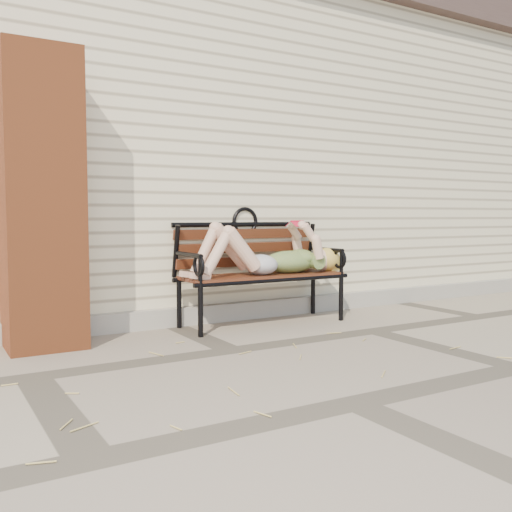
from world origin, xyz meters
TOP-DOWN VIEW (x-y plane):
  - ground at (0.00, 0.00)m, footprint 80.00×80.00m
  - house_wall at (0.00, 3.00)m, footprint 8.00×4.00m
  - house_roof at (0.00, 3.00)m, footprint 8.30×4.30m
  - foundation_strip at (0.00, 0.97)m, footprint 8.00×0.10m
  - brick_pillar at (-2.30, 0.75)m, footprint 0.50×0.50m
  - garden_bench at (-0.58, 0.78)m, footprint 1.50×0.60m
  - reading_woman at (-0.57, 0.66)m, footprint 1.42×0.32m
  - straw_scatter at (-1.46, -0.42)m, footprint 2.74×1.35m

SIDE VIEW (x-z plane):
  - ground at x=0.00m, z-range 0.00..0.00m
  - straw_scatter at x=-1.46m, z-range 0.00..0.01m
  - foundation_strip at x=0.00m, z-range 0.00..0.15m
  - garden_bench at x=-0.58m, z-range 0.06..1.03m
  - reading_woman at x=-0.57m, z-range 0.35..0.80m
  - brick_pillar at x=-2.30m, z-range 0.00..2.00m
  - house_wall at x=0.00m, z-range 0.00..3.00m
  - house_roof at x=0.00m, z-range 3.00..3.30m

